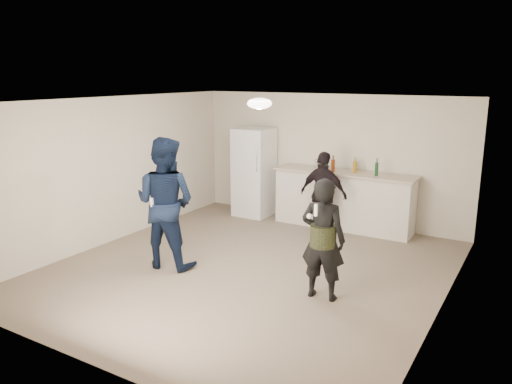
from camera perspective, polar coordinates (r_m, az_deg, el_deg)
The scene contains 21 objects.
floor at distance 7.63m, azimuth -0.78°, elevation -8.74°, with size 6.00×6.00×0.00m, color #6B5B4C.
ceiling at distance 7.07m, azimuth -0.84°, elevation 10.37°, with size 6.00×6.00×0.00m, color silver.
wall_back at distance 9.88m, azimuth 8.34°, elevation 3.80°, with size 6.00×6.00×0.00m, color beige.
wall_front at distance 5.04m, azimuth -19.04°, elevation -6.14°, with size 6.00×6.00×0.00m, color beige.
wall_left at distance 8.97m, azimuth -15.98°, elevation 2.45°, with size 6.00×6.00×0.00m, color beige.
wall_right at distance 6.31m, azimuth 21.04°, elevation -2.43°, with size 6.00×6.00×0.00m, color beige.
counter at distance 9.57m, azimuth 9.94°, elevation -1.02°, with size 2.60×0.56×1.05m, color beige.
counter_top at distance 9.45m, azimuth 10.07°, elevation 2.18°, with size 2.68×0.64×0.04m, color #BAA590.
fridge at distance 10.24m, azimuth -0.22°, elevation 2.29°, with size 0.70×0.70×1.80m, color white.
fridge_handle at distance 9.72m, azimuth 0.08°, elevation 4.08°, with size 0.02×0.02×0.60m, color silver.
ceiling_dome at distance 7.33m, azimuth 0.41°, elevation 10.09°, with size 0.36×0.36×0.16m, color white.
shaker at distance 9.78m, azimuth 6.95°, elevation 3.30°, with size 0.08×0.08×0.17m, color #B3B3B7.
man at distance 7.58m, azimuth -10.34°, elevation -1.22°, with size 0.96×0.75×1.98m, color #102143.
woman at distance 6.48m, azimuth 7.66°, elevation -5.38°, with size 0.59×0.38×1.61m, color black.
camo_shorts at distance 6.46m, azimuth 7.68°, elevation -4.98°, with size 0.34×0.34×0.28m, color #313B1A.
spectator at distance 9.01m, azimuth 7.71°, elevation -0.25°, with size 0.90×0.37×1.53m, color black.
remote_man at distance 7.36m, azimuth -11.78°, elevation -1.23°, with size 0.04×0.04×0.15m, color white.
nunchuk_man at distance 7.32m, azimuth -10.90°, elevation -1.84°, with size 0.07×0.07×0.07m, color white.
remote_woman at distance 6.12m, azimuth 6.87°, elevation -2.07°, with size 0.04×0.04×0.15m, color white.
nunchuk_woman at distance 6.22m, azimuth 6.11°, elevation -2.77°, with size 0.07×0.07×0.07m, color white.
bottle_cluster at distance 9.39m, azimuth 10.35°, elevation 2.91°, with size 1.07×0.34×0.24m.
Camera 1 is at (3.70, -6.02, 2.87)m, focal length 35.00 mm.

